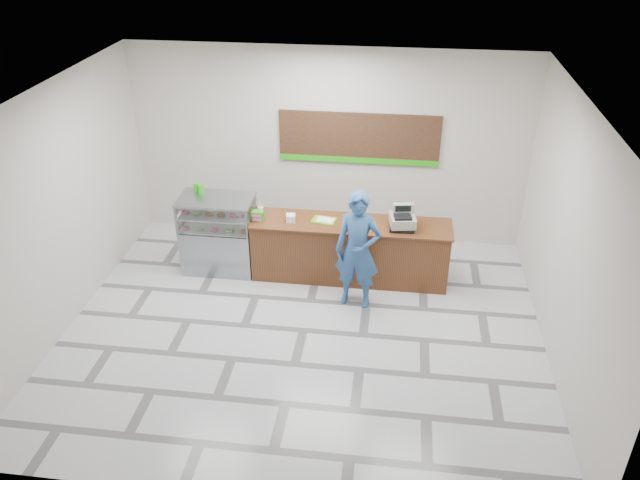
# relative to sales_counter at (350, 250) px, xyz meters

# --- Properties ---
(floor) EXTENTS (7.00, 7.00, 0.00)m
(floor) POSITION_rel_sales_counter_xyz_m (-0.55, -1.55, -0.52)
(floor) COLOR #BBBBC0
(floor) RESTS_ON ground
(back_wall) EXTENTS (7.00, 0.00, 7.00)m
(back_wall) POSITION_rel_sales_counter_xyz_m (-0.55, 1.45, 1.23)
(back_wall) COLOR beige
(back_wall) RESTS_ON floor
(ceiling) EXTENTS (7.00, 7.00, 0.00)m
(ceiling) POSITION_rel_sales_counter_xyz_m (-0.55, -1.55, 2.98)
(ceiling) COLOR silver
(ceiling) RESTS_ON back_wall
(sales_counter) EXTENTS (3.26, 0.76, 1.03)m
(sales_counter) POSITION_rel_sales_counter_xyz_m (0.00, 0.00, 0.00)
(sales_counter) COLOR brown
(sales_counter) RESTS_ON floor
(display_case) EXTENTS (1.22, 0.72, 1.33)m
(display_case) POSITION_rel_sales_counter_xyz_m (-2.22, -0.00, 0.16)
(display_case) COLOR gray
(display_case) RESTS_ON floor
(menu_board) EXTENTS (2.80, 0.06, 0.90)m
(menu_board) POSITION_rel_sales_counter_xyz_m (-0.00, 1.41, 1.42)
(menu_board) COLOR black
(menu_board) RESTS_ON back_wall
(cash_register) EXTENTS (0.45, 0.47, 0.37)m
(cash_register) POSITION_rel_sales_counter_xyz_m (0.82, -0.05, 0.65)
(cash_register) COLOR black
(cash_register) RESTS_ON sales_counter
(card_terminal) EXTENTS (0.12, 0.16, 0.04)m
(card_terminal) POSITION_rel_sales_counter_xyz_m (0.77, 0.04, 0.53)
(card_terminal) COLOR black
(card_terminal) RESTS_ON sales_counter
(serving_tray) EXTENTS (0.42, 0.34, 0.02)m
(serving_tray) POSITION_rel_sales_counter_xyz_m (-0.43, 0.02, 0.52)
(serving_tray) COLOR #61B11B
(serving_tray) RESTS_ON sales_counter
(napkin_box) EXTENTS (0.16, 0.16, 0.12)m
(napkin_box) POSITION_rel_sales_counter_xyz_m (-0.97, -0.07, 0.57)
(napkin_box) COLOR white
(napkin_box) RESTS_ON sales_counter
(straw_cup) EXTENTS (0.09, 0.09, 0.13)m
(straw_cup) POSITION_rel_sales_counter_xyz_m (-1.50, 0.11, 0.58)
(straw_cup) COLOR silver
(straw_cup) RESTS_ON sales_counter
(promo_box) EXTENTS (0.19, 0.13, 0.17)m
(promo_box) POSITION_rel_sales_counter_xyz_m (-1.50, -0.10, 0.60)
(promo_box) COLOR #24A413
(promo_box) RESTS_ON sales_counter
(donut_decal) EXTENTS (0.16, 0.16, 0.00)m
(donut_decal) POSITION_rel_sales_counter_xyz_m (0.80, -0.15, 0.52)
(donut_decal) COLOR pink
(donut_decal) RESTS_ON sales_counter
(green_cup_left) EXTENTS (0.09, 0.09, 0.14)m
(green_cup_left) POSITION_rel_sales_counter_xyz_m (-2.60, 0.23, 0.89)
(green_cup_left) COLOR #24A413
(green_cup_left) RESTS_ON display_case
(green_cup_right) EXTENTS (0.10, 0.10, 0.15)m
(green_cup_right) POSITION_rel_sales_counter_xyz_m (-2.51, 0.17, 0.89)
(green_cup_right) COLOR #24A413
(green_cup_right) RESTS_ON display_case
(customer) EXTENTS (0.75, 0.55, 1.91)m
(customer) POSITION_rel_sales_counter_xyz_m (0.17, -0.73, 0.44)
(customer) COLOR #295186
(customer) RESTS_ON floor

